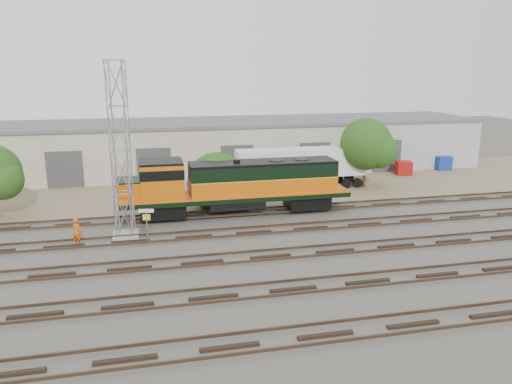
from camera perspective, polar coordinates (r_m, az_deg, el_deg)
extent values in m
plane|color=#47423A|center=(32.06, 0.34, -5.59)|extent=(140.00, 140.00, 0.00)
cube|color=#726047|center=(46.19, -3.91, 0.56)|extent=(80.00, 16.00, 0.02)
cube|color=black|center=(21.57, 7.93, -15.91)|extent=(80.00, 2.40, 0.14)
cube|color=#4C3828|center=(20.90, 8.69, -16.56)|extent=(80.00, 0.08, 0.14)
cube|color=#4C3828|center=(22.11, 7.24, -14.67)|extent=(80.00, 0.08, 0.14)
cube|color=black|center=(25.33, 4.29, -11.02)|extent=(80.00, 2.40, 0.14)
cube|color=#4C3828|center=(24.63, 4.81, -11.44)|extent=(80.00, 0.08, 0.14)
cube|color=#4C3828|center=(25.93, 3.80, -10.06)|extent=(80.00, 0.08, 0.14)
cube|color=black|center=(29.31, 1.69, -7.39)|extent=(80.00, 2.40, 0.14)
cube|color=#4C3828|center=(28.58, 2.07, -7.67)|extent=(80.00, 0.08, 0.14)
cube|color=#4C3828|center=(29.94, 1.33, -6.63)|extent=(80.00, 0.08, 0.14)
cube|color=black|center=(33.42, -0.25, -4.63)|extent=(80.00, 2.40, 0.14)
cube|color=#4C3828|center=(32.68, 0.04, -4.81)|extent=(80.00, 0.08, 0.14)
cube|color=#4C3828|center=(34.07, -0.53, -4.02)|extent=(80.00, 0.08, 0.14)
cube|color=black|center=(37.61, -1.75, -2.48)|extent=(80.00, 2.40, 0.14)
cube|color=#4C3828|center=(36.87, -1.52, -2.60)|extent=(80.00, 0.08, 0.14)
cube|color=#4C3828|center=(38.28, -1.97, -1.97)|extent=(80.00, 0.08, 0.14)
cube|color=#B7AD99|center=(53.48, -5.31, 5.12)|extent=(58.00, 10.00, 5.00)
cube|color=#59595B|center=(53.13, -5.38, 7.94)|extent=(58.40, 10.40, 0.30)
cube|color=#999993|center=(56.08, 18.41, 4.88)|extent=(14.00, 0.10, 5.00)
cube|color=#333335|center=(48.71, -21.02, 2.39)|extent=(3.20, 0.12, 3.40)
cube|color=#333335|center=(48.20, -11.57, 2.93)|extent=(3.20, 0.12, 3.40)
cube|color=#333335|center=(49.00, -2.17, 3.40)|extent=(3.20, 0.12, 3.40)
cube|color=#333335|center=(51.07, 6.70, 3.75)|extent=(3.20, 0.12, 3.40)
cube|color=#333335|center=(54.24, 14.71, 3.99)|extent=(3.20, 0.12, 3.40)
cube|color=black|center=(36.79, -10.58, -1.95)|extent=(3.18, 2.39, 1.00)
cube|color=black|center=(38.72, 5.82, -0.98)|extent=(3.18, 2.39, 1.00)
cube|color=black|center=(37.19, -2.18, -0.47)|extent=(16.92, 2.99, 0.35)
cylinder|color=black|center=(37.35, -2.17, -1.39)|extent=(4.18, 1.09, 1.09)
cube|color=#C35509|center=(37.41, 0.81, 0.84)|extent=(10.95, 2.59, 1.19)
cube|color=black|center=(37.18, 0.81, 2.48)|extent=(10.95, 2.59, 1.00)
cube|color=black|center=(37.06, 0.82, 3.39)|extent=(10.95, 2.59, 0.20)
cube|color=#C35509|center=(36.27, -10.73, 1.30)|extent=(2.99, 2.99, 2.59)
cube|color=black|center=(35.99, -10.83, 3.43)|extent=(2.99, 2.99, 0.16)
cube|color=#C35509|center=(36.40, -14.28, 0.18)|extent=(1.59, 2.39, 1.39)
cube|color=gray|center=(34.00, -14.63, -4.72)|extent=(1.65, 1.65, 0.20)
cylinder|color=gray|center=(33.19, -16.09, 4.73)|extent=(0.08, 0.08, 11.03)
cylinder|color=gray|center=(33.15, -14.34, 4.83)|extent=(0.08, 0.08, 11.03)
cylinder|color=gray|center=(32.20, -16.17, 4.45)|extent=(0.08, 0.08, 11.03)
cylinder|color=gray|center=(32.15, -14.37, 4.55)|extent=(0.08, 0.08, 11.03)
cylinder|color=gray|center=(31.96, -12.36, -3.82)|extent=(0.07, 0.07, 2.30)
cube|color=white|center=(31.67, -12.45, -2.12)|extent=(0.93, 0.20, 0.23)
cube|color=yellow|center=(31.79, -12.41, -2.84)|extent=(0.47, 0.12, 0.37)
imported|color=#D94F0C|center=(33.01, -19.79, -4.27)|extent=(0.76, 0.71, 1.75)
cube|color=silver|center=(45.45, 5.13, 3.41)|extent=(11.84, 2.45, 2.46)
cube|color=black|center=(47.43, 10.44, 1.27)|extent=(2.20, 2.29, 0.91)
cube|color=black|center=(43.82, -0.24, 0.63)|extent=(0.14, 0.14, 1.18)
cube|color=black|center=(45.56, -0.73, 1.15)|extent=(0.14, 0.14, 1.18)
cube|color=navy|center=(57.55, 20.48, 3.16)|extent=(1.62, 1.52, 1.50)
cube|color=maroon|center=(53.46, 16.52, 2.63)|extent=(1.79, 1.72, 1.40)
sphere|color=#224814|center=(40.12, -26.95, 1.25)|extent=(2.90, 2.90, 2.90)
cylinder|color=#382619|center=(39.39, -4.39, -1.53)|extent=(0.32, 0.32, 0.43)
sphere|color=#224814|center=(38.93, -4.44, 1.11)|extent=(4.71, 4.71, 4.71)
sphere|color=#224814|center=(38.50, -2.89, 0.27)|extent=(3.30, 3.30, 3.30)
cylinder|color=#382619|center=(46.90, 12.27, 1.94)|extent=(0.27, 0.27, 2.36)
sphere|color=#224814|center=(46.40, 12.46, 5.36)|extent=(4.72, 4.72, 4.72)
sphere|color=#224814|center=(46.26, 13.86, 4.67)|extent=(3.30, 3.30, 3.30)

